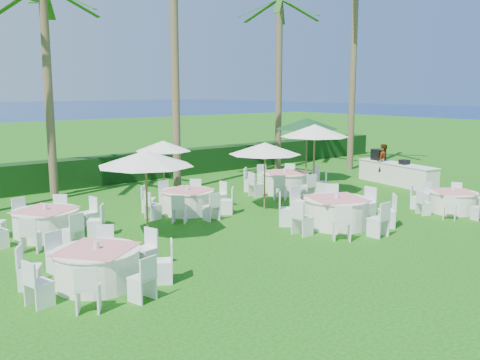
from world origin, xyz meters
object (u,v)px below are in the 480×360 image
at_px(umbrella_a, 146,158).
at_px(staff_person, 382,163).
at_px(banquet_table_f, 285,182).
at_px(banquet_table_b, 336,211).
at_px(umbrella_b, 265,148).
at_px(banquet_table_e, 188,201).
at_px(umbrella_c, 163,146).
at_px(banquet_table_c, 453,201).
at_px(banquet_table_d, 46,223).
at_px(umbrella_green, 307,124).
at_px(buffet_table, 396,173).
at_px(umbrella_d, 315,131).
at_px(banquet_table_a, 97,266).

distance_m(umbrella_a, staff_person, 12.70).
bearing_deg(banquet_table_f, banquet_table_b, -117.56).
bearing_deg(banquet_table_b, umbrella_b, 92.84).
relative_size(banquet_table_e, umbrella_c, 1.39).
bearing_deg(banquet_table_b, banquet_table_c, -15.31).
xyz_separation_m(banquet_table_e, umbrella_a, (-2.58, -1.85, 1.83)).
distance_m(banquet_table_c, umbrella_a, 10.44).
distance_m(umbrella_b, staff_person, 7.80).
relative_size(banquet_table_b, banquet_table_d, 1.09).
bearing_deg(banquet_table_f, banquet_table_e, -174.65).
height_order(banquet_table_c, banquet_table_f, banquet_table_f).
relative_size(umbrella_green, buffet_table, 0.69).
height_order(banquet_table_c, umbrella_d, umbrella_d).
bearing_deg(banquet_table_e, banquet_table_f, 5.35).
bearing_deg(banquet_table_d, staff_person, -2.02).
bearing_deg(umbrella_c, banquet_table_e, -102.63).
relative_size(umbrella_d, umbrella_green, 0.97).
bearing_deg(banquet_table_f, umbrella_c, 156.96).
distance_m(umbrella_c, umbrella_d, 5.81).
relative_size(banquet_table_b, umbrella_a, 1.30).
bearing_deg(banquet_table_b, umbrella_a, 153.77).
relative_size(umbrella_b, umbrella_green, 0.86).
height_order(umbrella_b, umbrella_green, umbrella_green).
relative_size(banquet_table_b, umbrella_b, 1.41).
bearing_deg(staff_person, banquet_table_d, -21.28).
xyz_separation_m(banquet_table_c, buffet_table, (3.06, 4.35, 0.13)).
relative_size(banquet_table_d, staff_person, 1.86).
bearing_deg(buffet_table, umbrella_a, -177.17).
distance_m(umbrella_a, buffet_table, 12.76).
distance_m(banquet_table_d, staff_person, 14.73).
distance_m(umbrella_c, umbrella_green, 7.07).
bearing_deg(banquet_table_b, banquet_table_e, 119.68).
relative_size(umbrella_a, umbrella_d, 0.96).
distance_m(banquet_table_f, umbrella_b, 3.59).
xyz_separation_m(banquet_table_b, umbrella_b, (-0.15, 3.07, 1.66)).
bearing_deg(banquet_table_c, banquet_table_f, 108.47).
height_order(banquet_table_a, banquet_table_c, banquet_table_a).
distance_m(banquet_table_b, umbrella_b, 3.49).
distance_m(banquet_table_d, umbrella_a, 3.38).
bearing_deg(umbrella_green, umbrella_c, 175.24).
relative_size(umbrella_a, umbrella_c, 1.20).
bearing_deg(umbrella_green, banquet_table_d, -171.81).
bearing_deg(banquet_table_b, umbrella_green, 50.24).
relative_size(umbrella_b, staff_person, 1.44).
xyz_separation_m(banquet_table_b, umbrella_a, (-5.05, 2.49, 1.78)).
height_order(umbrella_c, staff_person, umbrella_c).
bearing_deg(umbrella_d, umbrella_b, -167.47).
bearing_deg(banquet_table_d, banquet_table_c, -25.43).
bearing_deg(banquet_table_f, umbrella_b, -146.92).
bearing_deg(umbrella_green, umbrella_a, -160.33).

